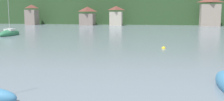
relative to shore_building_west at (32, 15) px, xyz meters
name	(u,v)px	position (x,y,z in m)	size (l,w,h in m)	color
wooded_hillside	(104,9)	(21.54, 36.83, 2.60)	(352.00, 54.00, 35.59)	#2D4C28
shore_building_west	(32,15)	(0.00, 0.00, 0.00)	(4.25, 4.79, 7.78)	gray
shore_building_westcentral	(87,16)	(22.17, 0.32, -0.40)	(5.44, 5.47, 6.91)	gray
shore_building_central	(116,16)	(33.26, -0.18, -0.32)	(4.69, 4.41, 7.12)	#BCB29E
shore_building_eastcentral	(210,12)	(66.52, -0.01, 1.03)	(6.84, 4.76, 9.90)	gray
sailboat_far_1	(10,33)	(16.75, -46.35, -3.33)	(2.53, 7.42, 8.26)	#2D754C
mooring_buoy_near	(164,48)	(49.09, -62.34, -3.77)	(0.57, 0.57, 0.57)	yellow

